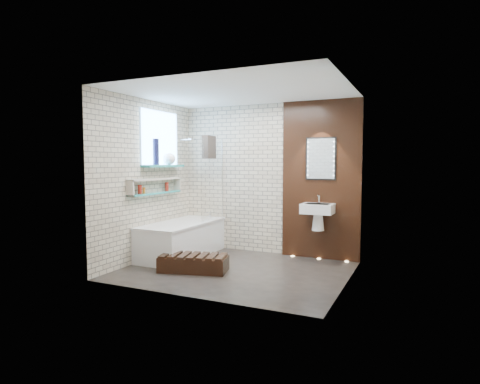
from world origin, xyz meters
The scene contains 15 objects.
ground centered at (0.00, 0.00, 0.00)m, with size 3.20×3.20×0.00m, color black.
room_shell centered at (0.00, 0.00, 1.30)m, with size 3.24×3.20×2.60m.
walnut_panel centered at (0.95, 1.27, 1.30)m, with size 1.30×0.06×2.60m, color black.
clerestory_window centered at (-1.57, 0.35, 1.90)m, with size 0.18×1.00×0.94m.
display_niche centered at (-1.53, 0.15, 1.20)m, with size 0.14×1.30×0.26m.
bathtub centered at (-1.22, 0.45, 0.29)m, with size 0.79×1.74×0.70m.
bath_screen centered at (-0.87, 0.89, 1.28)m, with size 0.01×0.78×1.40m, color white.
towel centered at (-0.87, 0.78, 1.85)m, with size 0.11×0.30×0.39m, color #292221.
shower_head centered at (-1.30, 0.95, 2.00)m, with size 0.18×0.18×0.02m, color silver.
washbasin centered at (0.95, 1.07, 0.79)m, with size 0.50×0.36×0.58m.
led_mirror centered at (0.95, 1.23, 1.65)m, with size 0.50×0.02×0.70m.
walnut_step centered at (-0.54, -0.30, 0.11)m, with size 0.98×0.44×0.22m, color black.
niche_bottles centered at (-1.53, 0.06, 1.17)m, with size 0.06×0.78×0.15m.
sill_vases centered at (-1.50, 0.38, 1.69)m, with size 0.20×0.53×0.43m.
floor_uplights centered at (0.95, 1.20, 0.01)m, with size 0.96×0.06×0.01m.
Camera 1 is at (2.49, -5.28, 1.59)m, focal length 30.15 mm.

